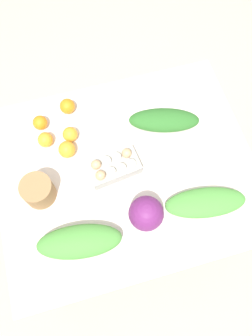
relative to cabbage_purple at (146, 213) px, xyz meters
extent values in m
plane|color=#B2A899|center=(-0.02, 0.23, -0.83)|extent=(8.00, 8.00, 0.00)
cube|color=silver|center=(-0.02, 0.23, -0.09)|extent=(1.16, 0.96, 0.03)
cylinder|color=tan|center=(-0.54, -0.18, -0.46)|extent=(0.06, 0.06, 0.72)
cylinder|color=tan|center=(0.50, -0.18, -0.46)|extent=(0.06, 0.06, 0.72)
cylinder|color=tan|center=(-0.54, 0.65, -0.46)|extent=(0.06, 0.06, 0.72)
cylinder|color=tan|center=(0.50, 0.65, -0.46)|extent=(0.06, 0.06, 0.72)
sphere|color=#6B2366|center=(0.00, 0.00, 0.00)|extent=(0.15, 0.15, 0.15)
cube|color=#A8A8A3|center=(-0.07, 0.24, -0.04)|extent=(0.24, 0.14, 0.06)
sphere|color=tan|center=(-0.14, 0.21, 0.00)|extent=(0.04, 0.04, 0.04)
sphere|color=white|center=(-0.09, 0.22, 0.00)|extent=(0.04, 0.04, 0.04)
sphere|color=white|center=(-0.04, 0.22, 0.00)|extent=(0.04, 0.04, 0.04)
sphere|color=white|center=(0.00, 0.23, 0.00)|extent=(0.04, 0.04, 0.04)
sphere|color=tan|center=(-0.14, 0.26, 0.00)|extent=(0.04, 0.04, 0.04)
sphere|color=white|center=(-0.10, 0.27, 0.00)|extent=(0.04, 0.04, 0.04)
sphere|color=white|center=(-0.05, 0.27, 0.00)|extent=(0.04, 0.04, 0.04)
sphere|color=tan|center=(0.00, 0.28, 0.00)|extent=(0.04, 0.04, 0.04)
cylinder|color=#997047|center=(-0.41, 0.22, -0.02)|extent=(0.14, 0.14, 0.11)
ellipsoid|color=#2D6B28|center=(0.21, 0.41, -0.03)|extent=(0.35, 0.21, 0.08)
ellipsoid|color=#4C933D|center=(0.26, -0.01, -0.04)|extent=(0.36, 0.18, 0.06)
ellipsoid|color=#4C933D|center=(-0.29, -0.03, -0.03)|extent=(0.36, 0.19, 0.09)
sphere|color=orange|center=(-0.34, 0.46, -0.04)|extent=(0.07, 0.07, 0.07)
sphere|color=orange|center=(-0.25, 0.38, -0.03)|extent=(0.08, 0.08, 0.08)
sphere|color=orange|center=(-0.20, 0.61, -0.04)|extent=(0.07, 0.07, 0.07)
sphere|color=orange|center=(-0.22, 0.46, -0.04)|extent=(0.07, 0.07, 0.07)
sphere|color=orange|center=(-0.34, 0.56, -0.04)|extent=(0.07, 0.07, 0.07)
camera|label=1|loc=(-0.17, -0.29, 1.29)|focal=35.00mm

